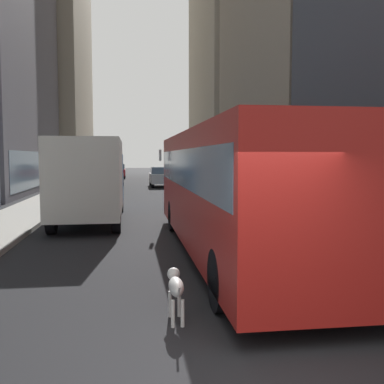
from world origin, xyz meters
TOP-DOWN VIEW (x-y plane):
  - ground_plane at (0.00, 35.00)m, footprint 120.00×120.00m
  - sidewalk_left at (-5.70, 35.00)m, footprint 2.40×110.00m
  - sidewalk_right at (5.70, 35.00)m, footprint 2.40×110.00m
  - building_left_far at (-11.90, 48.95)m, footprint 11.18×20.40m
  - building_right_far at (11.90, 45.83)m, footprint 10.84×17.90m
  - transit_bus at (1.20, 6.87)m, footprint 2.78×11.53m
  - car_blue_hatchback at (2.80, 26.86)m, footprint 1.77×4.14m
  - car_red_coupe at (-2.80, 46.65)m, footprint 1.89×3.97m
  - car_grey_wagon at (-2.80, 26.01)m, footprint 1.78×4.56m
  - car_silver_sedan at (2.80, 20.39)m, footprint 1.81×3.99m
  - car_black_suv at (-2.80, 32.03)m, footprint 1.86×4.34m
  - car_white_van at (1.20, 32.17)m, footprint 1.79×4.15m
  - box_truck at (-2.80, 12.92)m, footprint 2.30×7.50m
  - dalmatian_dog at (-0.69, 2.44)m, footprint 0.22×0.96m
  - pedestrian_with_handbag at (5.85, 9.83)m, footprint 0.45×0.34m

SIDE VIEW (x-z plane):
  - ground_plane at x=0.00m, z-range 0.00..0.00m
  - sidewalk_left at x=-5.70m, z-range 0.00..0.15m
  - sidewalk_right at x=5.70m, z-range 0.00..0.15m
  - dalmatian_dog at x=-0.69m, z-range 0.15..0.87m
  - car_silver_sedan at x=2.80m, z-range 0.01..1.63m
  - car_blue_hatchback at x=2.80m, z-range 0.01..1.63m
  - car_white_van at x=1.20m, z-range 0.01..1.63m
  - car_red_coupe at x=-2.80m, z-range 0.01..1.63m
  - car_black_suv at x=-2.80m, z-range 0.01..1.63m
  - car_grey_wagon at x=-2.80m, z-range 0.01..1.63m
  - pedestrian_with_handbag at x=5.85m, z-range 0.17..1.86m
  - box_truck at x=-2.80m, z-range 0.14..3.19m
  - transit_bus at x=1.20m, z-range 0.25..3.30m
  - building_right_far at x=11.90m, z-range -0.01..32.75m
  - building_left_far at x=-11.90m, z-range -0.01..38.69m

